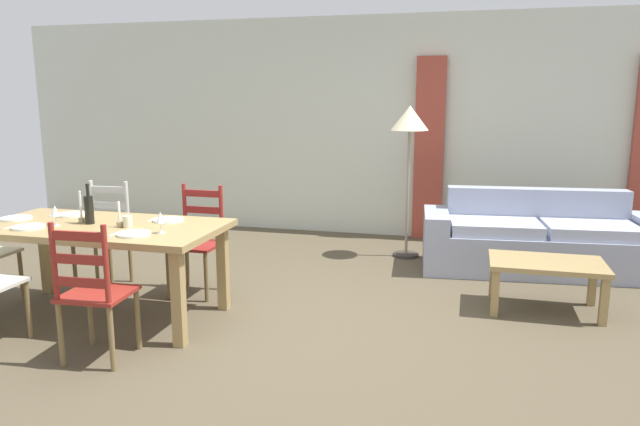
{
  "coord_description": "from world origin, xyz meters",
  "views": [
    {
      "loc": [
        1.25,
        -4.02,
        1.72
      ],
      "look_at": [
        0.02,
        0.73,
        0.75
      ],
      "focal_mm": 32.87,
      "sensor_mm": 36.0,
      "label": 1
    }
  ],
  "objects_px": {
    "wine_bottle": "(89,209)",
    "standing_lamp": "(410,127)",
    "wine_glass_near_left": "(55,212)",
    "dining_chair_near_right": "(93,292)",
    "dining_table": "(101,235)",
    "dining_chair_far_left": "(104,235)",
    "couch": "(538,242)",
    "dining_chair_far_right": "(198,240)",
    "wine_glass_near_right": "(160,218)",
    "coffee_table": "(546,269)",
    "coffee_cup_primary": "(128,222)"
  },
  "relations": [
    {
      "from": "wine_glass_near_right",
      "to": "coffee_cup_primary",
      "type": "relative_size",
      "value": 1.79
    },
    {
      "from": "dining_chair_far_left",
      "to": "wine_bottle",
      "type": "xyz_separation_m",
      "value": [
        0.38,
        -0.71,
        0.39
      ]
    },
    {
      "from": "dining_chair_near_right",
      "to": "coffee_cup_primary",
      "type": "bearing_deg",
      "value": 103.23
    },
    {
      "from": "couch",
      "to": "wine_glass_near_right",
      "type": "bearing_deg",
      "value": -140.41
    },
    {
      "from": "dining_table",
      "to": "wine_bottle",
      "type": "xyz_separation_m",
      "value": [
        -0.1,
        0.01,
        0.2
      ]
    },
    {
      "from": "wine_bottle",
      "to": "standing_lamp",
      "type": "relative_size",
      "value": 0.19
    },
    {
      "from": "dining_table",
      "to": "dining_chair_near_right",
      "type": "height_order",
      "value": "dining_chair_near_right"
    },
    {
      "from": "dining_chair_far_left",
      "to": "wine_glass_near_left",
      "type": "xyz_separation_m",
      "value": [
        0.17,
        -0.84,
        0.38
      ]
    },
    {
      "from": "dining_chair_near_right",
      "to": "wine_bottle",
      "type": "relative_size",
      "value": 3.04
    },
    {
      "from": "dining_chair_near_right",
      "to": "coffee_table",
      "type": "distance_m",
      "value": 3.45
    },
    {
      "from": "coffee_cup_primary",
      "to": "standing_lamp",
      "type": "height_order",
      "value": "standing_lamp"
    },
    {
      "from": "dining_chair_far_right",
      "to": "coffee_table",
      "type": "xyz_separation_m",
      "value": [
        2.95,
        0.28,
        -0.12
      ]
    },
    {
      "from": "wine_glass_near_right",
      "to": "dining_chair_far_left",
      "type": "bearing_deg",
      "value": 141.5
    },
    {
      "from": "dining_chair_near_right",
      "to": "wine_glass_near_left",
      "type": "xyz_separation_m",
      "value": [
        -0.73,
        0.61,
        0.38
      ]
    },
    {
      "from": "wine_glass_near_left",
      "to": "dining_chair_near_right",
      "type": "bearing_deg",
      "value": -39.72
    },
    {
      "from": "dining_chair_near_right",
      "to": "standing_lamp",
      "type": "distance_m",
      "value": 3.69
    },
    {
      "from": "coffee_cup_primary",
      "to": "dining_chair_near_right",
      "type": "bearing_deg",
      "value": -76.77
    },
    {
      "from": "dining_chair_far_left",
      "to": "coffee_table",
      "type": "xyz_separation_m",
      "value": [
        3.89,
        0.29,
        -0.12
      ]
    },
    {
      "from": "wine_bottle",
      "to": "wine_glass_near_right",
      "type": "distance_m",
      "value": 0.72
    },
    {
      "from": "wine_glass_near_right",
      "to": "coffee_cup_primary",
      "type": "height_order",
      "value": "wine_glass_near_right"
    },
    {
      "from": "wine_glass_near_right",
      "to": "couch",
      "type": "relative_size",
      "value": 0.07
    },
    {
      "from": "dining_table",
      "to": "wine_glass_near_left",
      "type": "bearing_deg",
      "value": -158.3
    },
    {
      "from": "wine_bottle",
      "to": "wine_glass_near_right",
      "type": "height_order",
      "value": "wine_bottle"
    },
    {
      "from": "wine_glass_near_right",
      "to": "coffee_table",
      "type": "relative_size",
      "value": 0.18
    },
    {
      "from": "dining_chair_near_right",
      "to": "standing_lamp",
      "type": "height_order",
      "value": "standing_lamp"
    },
    {
      "from": "wine_glass_near_left",
      "to": "couch",
      "type": "relative_size",
      "value": 0.07
    },
    {
      "from": "dining_chair_near_right",
      "to": "wine_glass_near_right",
      "type": "height_order",
      "value": "dining_chair_near_right"
    },
    {
      "from": "coffee_cup_primary",
      "to": "standing_lamp",
      "type": "distance_m",
      "value": 3.13
    },
    {
      "from": "couch",
      "to": "standing_lamp",
      "type": "distance_m",
      "value": 1.76
    },
    {
      "from": "dining_table",
      "to": "coffee_cup_primary",
      "type": "distance_m",
      "value": 0.3
    },
    {
      "from": "wine_glass_near_left",
      "to": "couch",
      "type": "height_order",
      "value": "wine_glass_near_left"
    },
    {
      "from": "wine_glass_near_right",
      "to": "standing_lamp",
      "type": "height_order",
      "value": "standing_lamp"
    },
    {
      "from": "dining_chair_far_right",
      "to": "wine_glass_near_left",
      "type": "bearing_deg",
      "value": -131.97
    },
    {
      "from": "dining_chair_far_right",
      "to": "wine_glass_near_right",
      "type": "distance_m",
      "value": 0.97
    },
    {
      "from": "dining_chair_far_left",
      "to": "couch",
      "type": "bearing_deg",
      "value": 20.89
    },
    {
      "from": "dining_table",
      "to": "dining_chair_far_right",
      "type": "relative_size",
      "value": 1.98
    },
    {
      "from": "coffee_cup_primary",
      "to": "standing_lamp",
      "type": "xyz_separation_m",
      "value": [
        1.86,
        2.44,
        0.62
      ]
    },
    {
      "from": "dining_table",
      "to": "wine_glass_near_right",
      "type": "distance_m",
      "value": 0.66
    },
    {
      "from": "dining_chair_far_left",
      "to": "couch",
      "type": "relative_size",
      "value": 0.41
    },
    {
      "from": "dining_chair_far_right",
      "to": "coffee_cup_primary",
      "type": "height_order",
      "value": "dining_chair_far_right"
    },
    {
      "from": "wine_bottle",
      "to": "dining_table",
      "type": "bearing_deg",
      "value": -3.83
    },
    {
      "from": "coffee_cup_primary",
      "to": "dining_table",
      "type": "bearing_deg",
      "value": 172.21
    },
    {
      "from": "dining_chair_near_right",
      "to": "wine_bottle",
      "type": "bearing_deg",
      "value": 125.47
    },
    {
      "from": "coffee_cup_primary",
      "to": "wine_bottle",
      "type": "bearing_deg",
      "value": 173.25
    },
    {
      "from": "dining_chair_near_right",
      "to": "coffee_table",
      "type": "xyz_separation_m",
      "value": [
        2.98,
        1.74,
        -0.12
      ]
    },
    {
      "from": "dining_chair_near_right",
      "to": "dining_chair_far_left",
      "type": "height_order",
      "value": "same"
    },
    {
      "from": "dining_chair_far_right",
      "to": "couch",
      "type": "height_order",
      "value": "dining_chair_far_right"
    },
    {
      "from": "couch",
      "to": "dining_chair_near_right",
      "type": "bearing_deg",
      "value": -135.85
    },
    {
      "from": "couch",
      "to": "wine_bottle",
      "type": "bearing_deg",
      "value": -148.17
    },
    {
      "from": "dining_table",
      "to": "couch",
      "type": "xyz_separation_m",
      "value": [
        3.47,
        2.22,
        -0.37
      ]
    }
  ]
}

